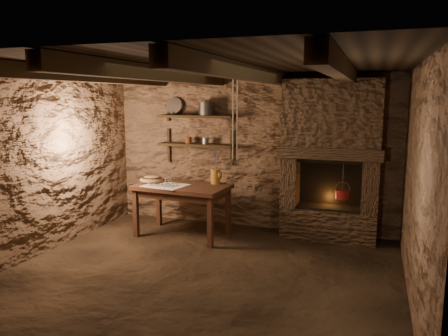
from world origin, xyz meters
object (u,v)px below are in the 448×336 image
(stoneware_jug, at_px, (216,169))
(red_pot, at_px, (342,194))
(work_table, at_px, (182,209))
(iron_stockpot, at_px, (207,109))
(wooden_bowl, at_px, (151,180))

(stoneware_jug, xyz_separation_m, red_pot, (1.82, 0.26, -0.29))
(work_table, height_order, iron_stockpot, iron_stockpot)
(wooden_bowl, relative_size, red_pot, 0.65)
(red_pot, bearing_deg, wooden_bowl, -169.80)
(work_table, relative_size, iron_stockpot, 5.68)
(wooden_bowl, bearing_deg, stoneware_jug, 14.16)
(iron_stockpot, bearing_deg, red_pot, -3.25)
(work_table, height_order, stoneware_jug, stoneware_jug)
(wooden_bowl, distance_m, iron_stockpot, 1.39)
(iron_stockpot, bearing_deg, work_table, -102.26)
(work_table, height_order, wooden_bowl, wooden_bowl)
(stoneware_jug, relative_size, wooden_bowl, 1.44)
(stoneware_jug, bearing_deg, work_table, -160.95)
(iron_stockpot, distance_m, red_pot, 2.42)
(wooden_bowl, xyz_separation_m, iron_stockpot, (0.66, 0.62, 1.05))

